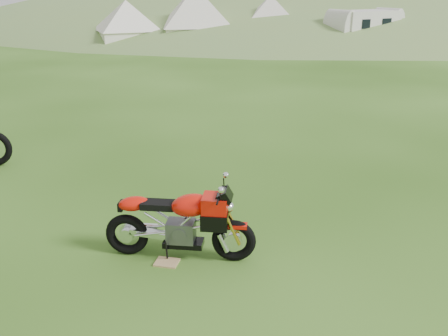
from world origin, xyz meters
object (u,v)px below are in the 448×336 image
object	(u,v)px
tent_left	(127,23)
tent_mid	(196,18)
tent_right	(270,20)
caravan	(364,29)
sport_motorcycle	(179,218)
plywood_board	(167,262)

from	to	relation	value
tent_left	tent_mid	size ratio (longest dim) A/B	0.86
tent_right	caravan	bearing A→B (deg)	-22.41
sport_motorcycle	plywood_board	distance (m)	0.55
sport_motorcycle	tent_left	distance (m)	21.70
caravan	plywood_board	bearing A→B (deg)	-140.75
sport_motorcycle	tent_right	xyz separation A→B (m)	(9.22, 20.54, 0.77)
sport_motorcycle	caravan	bearing A→B (deg)	76.50
tent_right	caravan	world-z (taller)	tent_right
tent_left	tent_mid	distance (m)	3.55
sport_motorcycle	caravan	world-z (taller)	caravan
tent_mid	tent_right	xyz separation A→B (m)	(3.92, -0.64, -0.14)
sport_motorcycle	tent_mid	distance (m)	21.85
tent_right	plywood_board	bearing A→B (deg)	-98.33
plywood_board	tent_left	world-z (taller)	tent_left
sport_motorcycle	tent_right	size ratio (longest dim) A/B	0.58
tent_right	caravan	distance (m)	4.91
plywood_board	caravan	xyz separation A→B (m)	(13.24, 17.59, 0.94)
caravan	tent_left	bearing A→B (deg)	146.07
tent_left	caravan	distance (m)	12.01
plywood_board	tent_right	size ratio (longest dim) A/B	0.09
sport_motorcycle	caravan	size ratio (longest dim) A/B	0.43
tent_left	caravan	size ratio (longest dim) A/B	0.69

